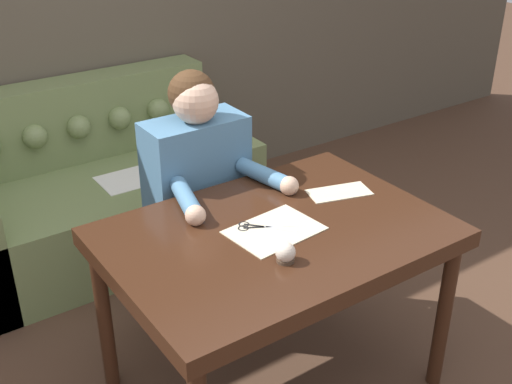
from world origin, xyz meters
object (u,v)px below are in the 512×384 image
object	(u,v)px
couch	(97,195)
pin_cushion	(285,253)
person	(199,200)
scissors	(257,227)
dining_table	(276,247)

from	to	relation	value
couch	pin_cushion	size ratio (longest dim) A/B	22.56
person	scissors	xyz separation A→B (m)	(-0.05, -0.54, 0.14)
person	scissors	size ratio (longest dim) A/B	5.92
person	dining_table	bearing A→B (deg)	-90.22
dining_table	couch	size ratio (longest dim) A/B	0.78
scissors	pin_cushion	world-z (taller)	pin_cushion
dining_table	scissors	world-z (taller)	scissors
dining_table	scissors	xyz separation A→B (m)	(-0.05, 0.05, 0.08)
person	pin_cushion	xyz separation A→B (m)	(-0.10, -0.78, 0.17)
couch	pin_cushion	xyz separation A→B (m)	(0.06, -1.66, 0.47)
scissors	pin_cushion	bearing A→B (deg)	-101.37
couch	dining_table	bearing A→B (deg)	-83.86
couch	scissors	xyz separation A→B (m)	(0.11, -1.42, 0.44)
dining_table	pin_cushion	world-z (taller)	pin_cushion
dining_table	scissors	bearing A→B (deg)	135.15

